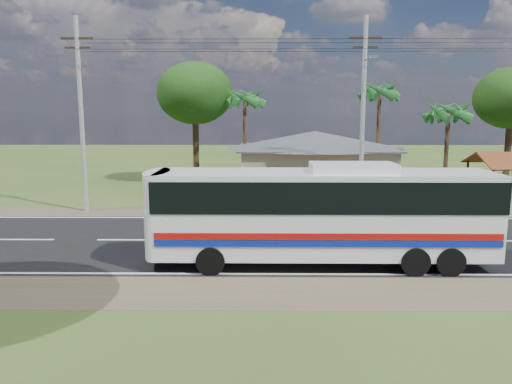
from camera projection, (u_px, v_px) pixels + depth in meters
ground at (321, 241)px, 22.73m from camera, size 120.00×120.00×0.00m
road at (321, 241)px, 22.73m from camera, size 120.00×16.00×0.03m
house at (314, 156)px, 35.10m from camera, size 12.40×10.00×5.00m
utility_poles at (357, 112)px, 28.14m from camera, size 32.80×2.22×11.00m
palm_near at (449, 112)px, 32.53m from camera, size 2.80×2.80×6.70m
palm_mid at (380, 92)px, 36.76m from camera, size 2.80×2.80×8.20m
palm_far at (245, 99)px, 37.44m from camera, size 2.80×2.80×7.70m
tree_behind_house at (195, 94)px, 39.38m from camera, size 6.00×6.00×9.61m
tree_behind_shed at (512, 99)px, 37.22m from camera, size 5.60×5.60×9.02m
coach_bus at (324, 208)px, 18.87m from camera, size 12.72×2.80×3.95m
person at (434, 201)px, 28.57m from camera, size 0.63×0.52×1.48m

